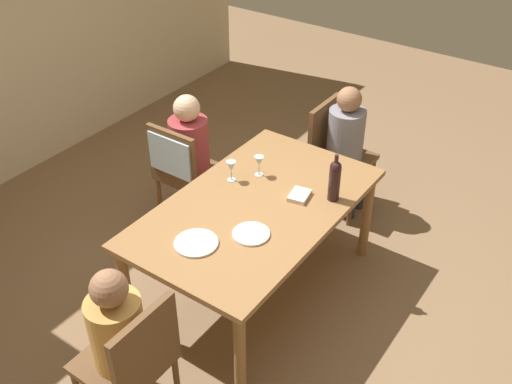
# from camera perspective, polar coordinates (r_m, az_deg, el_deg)

# --- Properties ---
(ground_plane) EXTENTS (10.00, 10.00, 0.00)m
(ground_plane) POSITION_cam_1_polar(r_m,az_deg,el_deg) (4.34, -0.00, -9.27)
(ground_plane) COLOR #846647
(dining_table) EXTENTS (1.72, 1.03, 0.75)m
(dining_table) POSITION_cam_1_polar(r_m,az_deg,el_deg) (3.90, -0.00, -2.19)
(dining_table) COLOR olive
(dining_table) RESTS_ON ground_plane
(chair_right_end) EXTENTS (0.44, 0.44, 0.92)m
(chair_right_end) POSITION_cam_1_polar(r_m,az_deg,el_deg) (4.90, 7.53, 4.11)
(chair_right_end) COLOR brown
(chair_right_end) RESTS_ON ground_plane
(chair_left_end) EXTENTS (0.44, 0.44, 0.92)m
(chair_left_end) POSITION_cam_1_polar(r_m,az_deg,el_deg) (3.29, -11.67, -15.46)
(chair_left_end) COLOR brown
(chair_left_end) RESTS_ON ground_plane
(chair_far_right) EXTENTS (0.46, 0.44, 0.92)m
(chair_far_right) POSITION_cam_1_polar(r_m,az_deg,el_deg) (4.58, -7.30, 2.59)
(chair_far_right) COLOR brown
(chair_far_right) RESTS_ON ground_plane
(person_woman_host) EXTENTS (0.29, 0.34, 1.10)m
(person_woman_host) POSITION_cam_1_polar(r_m,az_deg,el_deg) (4.80, 8.80, 4.79)
(person_woman_host) COLOR #33333D
(person_woman_host) RESTS_ON ground_plane
(person_man_bearded) EXTENTS (0.29, 0.33, 1.10)m
(person_man_bearded) POSITION_cam_1_polar(r_m,az_deg,el_deg) (3.27, -13.32, -13.33)
(person_man_bearded) COLOR #33333D
(person_man_bearded) RESTS_ON ground_plane
(person_man_guest) EXTENTS (0.35, 0.30, 1.13)m
(person_man_guest) POSITION_cam_1_polar(r_m,az_deg,el_deg) (4.64, -6.14, 4.00)
(person_man_guest) COLOR #33333D
(person_man_guest) RESTS_ON ground_plane
(wine_bottle_tall_green) EXTENTS (0.08, 0.08, 0.34)m
(wine_bottle_tall_green) POSITION_cam_1_polar(r_m,az_deg,el_deg) (3.84, 7.54, 1.20)
(wine_bottle_tall_green) COLOR black
(wine_bottle_tall_green) RESTS_ON dining_table
(wine_glass_near_left) EXTENTS (0.07, 0.07, 0.15)m
(wine_glass_near_left) POSITION_cam_1_polar(r_m,az_deg,el_deg) (4.03, -2.40, 2.41)
(wine_glass_near_left) COLOR silver
(wine_glass_near_left) RESTS_ON dining_table
(wine_glass_centre) EXTENTS (0.07, 0.07, 0.15)m
(wine_glass_centre) POSITION_cam_1_polar(r_m,az_deg,el_deg) (4.08, 0.29, 2.90)
(wine_glass_centre) COLOR silver
(wine_glass_centre) RESTS_ON dining_table
(dinner_plate_host) EXTENTS (0.27, 0.27, 0.01)m
(dinner_plate_host) POSITION_cam_1_polar(r_m,az_deg,el_deg) (3.55, -5.75, -4.88)
(dinner_plate_host) COLOR silver
(dinner_plate_host) RESTS_ON dining_table
(dinner_plate_guest_left) EXTENTS (0.23, 0.23, 0.01)m
(dinner_plate_guest_left) POSITION_cam_1_polar(r_m,az_deg,el_deg) (3.60, -0.47, -4.03)
(dinner_plate_guest_left) COLOR white
(dinner_plate_guest_left) RESTS_ON dining_table
(folded_napkin) EXTENTS (0.18, 0.15, 0.03)m
(folded_napkin) POSITION_cam_1_polar(r_m,az_deg,el_deg) (3.91, 4.18, -0.34)
(folded_napkin) COLOR beige
(folded_napkin) RESTS_ON dining_table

